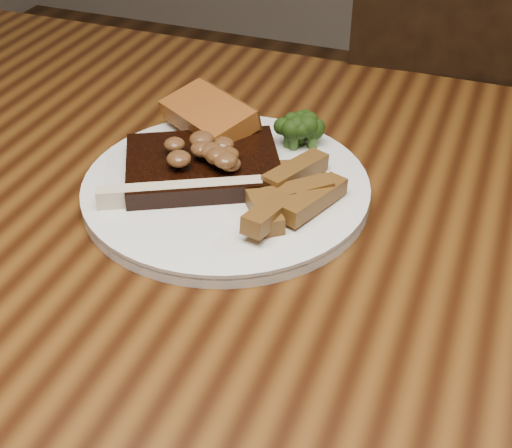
{
  "coord_description": "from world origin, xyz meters",
  "views": [
    {
      "loc": [
        0.18,
        -0.51,
        1.18
      ],
      "look_at": [
        -0.02,
        -0.01,
        0.78
      ],
      "focal_mm": 50.0,
      "sensor_mm": 36.0,
      "label": 1
    }
  ],
  "objects_px": {
    "garlic_bread": "(209,130)",
    "potato_wedges": "(289,186)",
    "plate": "(226,190)",
    "steak": "(203,167)",
    "chair_far": "(484,169)",
    "dining_table": "(273,319)"
  },
  "relations": [
    {
      "from": "chair_far",
      "to": "garlic_bread",
      "type": "distance_m",
      "value": 0.59
    },
    {
      "from": "potato_wedges",
      "to": "chair_far",
      "type": "bearing_deg",
      "value": 70.95
    },
    {
      "from": "dining_table",
      "to": "chair_far",
      "type": "distance_m",
      "value": 0.64
    },
    {
      "from": "steak",
      "to": "plate",
      "type": "bearing_deg",
      "value": -41.44
    },
    {
      "from": "dining_table",
      "to": "steak",
      "type": "height_order",
      "value": "steak"
    },
    {
      "from": "dining_table",
      "to": "steak",
      "type": "relative_size",
      "value": 9.96
    },
    {
      "from": "garlic_bread",
      "to": "potato_wedges",
      "type": "height_order",
      "value": "same"
    },
    {
      "from": "chair_far",
      "to": "potato_wedges",
      "type": "height_order",
      "value": "chair_far"
    },
    {
      "from": "dining_table",
      "to": "potato_wedges",
      "type": "relative_size",
      "value": 14.44
    },
    {
      "from": "garlic_bread",
      "to": "potato_wedges",
      "type": "bearing_deg",
      "value": -1.43
    },
    {
      "from": "plate",
      "to": "garlic_bread",
      "type": "xyz_separation_m",
      "value": [
        -0.06,
        0.08,
        0.02
      ]
    },
    {
      "from": "steak",
      "to": "chair_far",
      "type": "bearing_deg",
      "value": 33.88
    },
    {
      "from": "chair_far",
      "to": "garlic_bread",
      "type": "bearing_deg",
      "value": 52.03
    },
    {
      "from": "plate",
      "to": "garlic_bread",
      "type": "relative_size",
      "value": 2.74
    },
    {
      "from": "potato_wedges",
      "to": "steak",
      "type": "bearing_deg",
      "value": 178.84
    },
    {
      "from": "chair_far",
      "to": "dining_table",
      "type": "bearing_deg",
      "value": 70.49
    },
    {
      "from": "dining_table",
      "to": "garlic_bread",
      "type": "relative_size",
      "value": 14.48
    },
    {
      "from": "steak",
      "to": "potato_wedges",
      "type": "distance_m",
      "value": 0.1
    },
    {
      "from": "chair_far",
      "to": "steak",
      "type": "xyz_separation_m",
      "value": [
        -0.28,
        -0.52,
        0.25
      ]
    },
    {
      "from": "steak",
      "to": "garlic_bread",
      "type": "xyz_separation_m",
      "value": [
        -0.03,
        0.08,
        0.0
      ]
    },
    {
      "from": "plate",
      "to": "steak",
      "type": "relative_size",
      "value": 1.89
    },
    {
      "from": "dining_table",
      "to": "potato_wedges",
      "type": "xyz_separation_m",
      "value": [
        -0.01,
        0.07,
        0.12
      ]
    }
  ]
}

